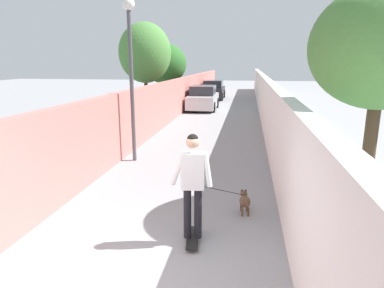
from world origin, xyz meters
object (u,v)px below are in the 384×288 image
tree_left_far (145,53)px  tree_left_near (165,64)px  car_near (203,99)px  skateboard (193,238)px  tree_right_mid (382,48)px  lamp_post (130,54)px  dog (245,200)px  person_skateboarder (193,178)px  car_far (213,90)px

tree_left_far → tree_left_near: bearing=4.2°
tree_left_near → car_near: bearing=-111.1°
tree_left_far → skateboard: size_ratio=6.06×
tree_left_far → car_near: tree_left_far is taller
tree_right_mid → lamp_post: (2.92, 5.85, -0.03)m
skateboard → tree_right_mid: bearing=-62.1°
tree_right_mid → dog: bearing=99.9°
tree_left_near → dog: 17.55m
dog → car_near: car_near is taller
tree_right_mid → dog: (-0.42, 2.39, -2.99)m
tree_left_near → dog: bearing=-161.1°
skateboard → tree_left_near: bearing=15.0°
tree_right_mid → car_near: (14.94, 5.25, -2.56)m
tree_left_near → lamp_post: 13.26m
dog → person_skateboarder: bearing=146.5°
person_skateboarder → dog: person_skateboarder is taller
tree_left_near → skateboard: tree_left_near is taller
car_far → tree_right_mid: bearing=-166.3°
tree_left_near → lamp_post: size_ratio=0.89×
tree_left_near → tree_right_mid: (-16.00, -8.00, 0.36)m
tree_right_mid → car_far: bearing=13.7°
skateboard → car_near: (16.66, 2.00, 0.65)m
lamp_post → skateboard: 6.19m
tree_left_far → skateboard: (-11.72, -4.31, -3.39)m
skateboard → car_near: car_near is taller
tree_left_near → car_far: size_ratio=1.08×
tree_left_near → dog: (-16.42, -5.61, -2.63)m
tree_left_near → tree_left_far: tree_left_far is taller
person_skateboarder → dog: size_ratio=1.14×
tree_left_far → car_near: bearing=-25.0°
tree_right_mid → skateboard: bearing=117.9°
tree_left_near → person_skateboarder: size_ratio=2.34×
lamp_post → skateboard: (-4.63, -2.60, -3.17)m
tree_right_mid → lamp_post: lamp_post is taller
tree_right_mid → tree_left_far: (10.00, 7.56, 0.19)m
tree_left_far → lamp_post: bearing=-166.4°
dog → car_near: 15.63m
tree_right_mid → person_skateboarder: tree_right_mid is taller
dog → car_near: size_ratio=0.41×
tree_left_far → person_skateboarder: 12.69m
dog → car_far: 22.19m
tree_left_near → car_far: 6.60m
tree_right_mid → skateboard: size_ratio=5.43×
tree_right_mid → car_far: 22.36m
tree_right_mid → person_skateboarder: (-1.72, 3.25, -2.11)m
tree_left_far → car_near: size_ratio=1.28×
car_near → car_far: 6.65m
lamp_post → car_near: size_ratio=1.24×
tree_right_mid → car_near: 16.04m
lamp_post → car_far: lamp_post is taller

